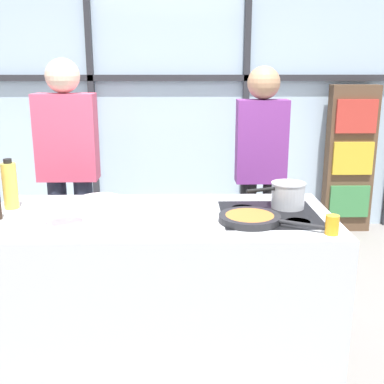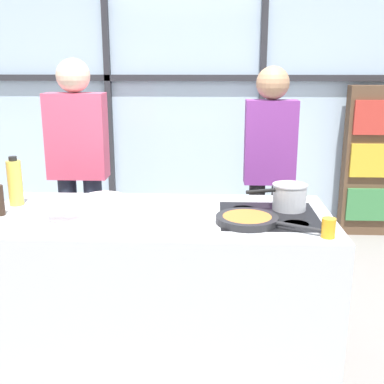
{
  "view_description": "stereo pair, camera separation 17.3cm",
  "coord_description": "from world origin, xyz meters",
  "px_view_note": "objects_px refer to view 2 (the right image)",
  "views": [
    {
      "loc": [
        0.12,
        -2.47,
        1.67
      ],
      "look_at": [
        0.18,
        0.1,
        0.99
      ],
      "focal_mm": 45.0,
      "sensor_mm": 36.0,
      "label": 1
    },
    {
      "loc": [
        0.3,
        -2.47,
        1.67
      ],
      "look_at": [
        0.18,
        0.1,
        0.99
      ],
      "focal_mm": 45.0,
      "sensor_mm": 36.0,
      "label": 2
    }
  ],
  "objects_px": {
    "frying_pan": "(248,219)",
    "oil_bottle": "(15,182)",
    "spectator_far_left": "(78,161)",
    "mixing_bowl": "(62,224)",
    "juice_glass_near": "(329,228)",
    "saucepan": "(289,196)",
    "spectator_center_left": "(269,163)",
    "white_plate": "(103,197)"
  },
  "relations": [
    {
      "from": "saucepan",
      "to": "mixing_bowl",
      "type": "relative_size",
      "value": 1.59
    },
    {
      "from": "frying_pan",
      "to": "oil_bottle",
      "type": "height_order",
      "value": "oil_bottle"
    },
    {
      "from": "mixing_bowl",
      "to": "juice_glass_near",
      "type": "distance_m",
      "value": 1.28
    },
    {
      "from": "spectator_center_left",
      "to": "frying_pan",
      "type": "distance_m",
      "value": 1.12
    },
    {
      "from": "frying_pan",
      "to": "white_plate",
      "type": "relative_size",
      "value": 2.13
    },
    {
      "from": "white_plate",
      "to": "oil_bottle",
      "type": "xyz_separation_m",
      "value": [
        -0.46,
        -0.16,
        0.13
      ]
    },
    {
      "from": "spectator_far_left",
      "to": "mixing_bowl",
      "type": "distance_m",
      "value": 1.27
    },
    {
      "from": "juice_glass_near",
      "to": "white_plate",
      "type": "bearing_deg",
      "value": 152.47
    },
    {
      "from": "saucepan",
      "to": "juice_glass_near",
      "type": "xyz_separation_m",
      "value": [
        0.12,
        -0.44,
        -0.03
      ]
    },
    {
      "from": "spectator_center_left",
      "to": "frying_pan",
      "type": "bearing_deg",
      "value": 78.49
    },
    {
      "from": "spectator_far_left",
      "to": "oil_bottle",
      "type": "relative_size",
      "value": 6.06
    },
    {
      "from": "mixing_bowl",
      "to": "spectator_center_left",
      "type": "bearing_deg",
      "value": 47.39
    },
    {
      "from": "spectator_center_left",
      "to": "oil_bottle",
      "type": "bearing_deg",
      "value": 28.27
    },
    {
      "from": "white_plate",
      "to": "juice_glass_near",
      "type": "bearing_deg",
      "value": -27.53
    },
    {
      "from": "juice_glass_near",
      "to": "mixing_bowl",
      "type": "bearing_deg",
      "value": 177.75
    },
    {
      "from": "spectator_center_left",
      "to": "frying_pan",
      "type": "relative_size",
      "value": 3.15
    },
    {
      "from": "spectator_far_left",
      "to": "spectator_center_left",
      "type": "distance_m",
      "value": 1.4
    },
    {
      "from": "spectator_far_left",
      "to": "juice_glass_near",
      "type": "relative_size",
      "value": 18.25
    },
    {
      "from": "spectator_far_left",
      "to": "saucepan",
      "type": "distance_m",
      "value": 1.65
    },
    {
      "from": "spectator_far_left",
      "to": "saucepan",
      "type": "xyz_separation_m",
      "value": [
        1.42,
        -0.85,
        -0.02
      ]
    },
    {
      "from": "frying_pan",
      "to": "spectator_center_left",
      "type": "bearing_deg",
      "value": 78.49
    },
    {
      "from": "white_plate",
      "to": "juice_glass_near",
      "type": "height_order",
      "value": "juice_glass_near"
    },
    {
      "from": "spectator_center_left",
      "to": "juice_glass_near",
      "type": "relative_size",
      "value": 17.69
    },
    {
      "from": "spectator_far_left",
      "to": "frying_pan",
      "type": "height_order",
      "value": "spectator_far_left"
    },
    {
      "from": "mixing_bowl",
      "to": "spectator_far_left",
      "type": "bearing_deg",
      "value": 101.81
    },
    {
      "from": "frying_pan",
      "to": "oil_bottle",
      "type": "distance_m",
      "value": 1.34
    },
    {
      "from": "frying_pan",
      "to": "mixing_bowl",
      "type": "xyz_separation_m",
      "value": [
        -0.92,
        -0.14,
        0.01
      ]
    },
    {
      "from": "spectator_center_left",
      "to": "juice_glass_near",
      "type": "bearing_deg",
      "value": 95.93
    },
    {
      "from": "spectator_far_left",
      "to": "mixing_bowl",
      "type": "height_order",
      "value": "spectator_far_left"
    },
    {
      "from": "spectator_far_left",
      "to": "frying_pan",
      "type": "bearing_deg",
      "value": 136.97
    },
    {
      "from": "saucepan",
      "to": "white_plate",
      "type": "bearing_deg",
      "value": 170.46
    },
    {
      "from": "juice_glass_near",
      "to": "frying_pan",
      "type": "bearing_deg",
      "value": 151.77
    },
    {
      "from": "spectator_center_left",
      "to": "mixing_bowl",
      "type": "bearing_deg",
      "value": 47.39
    },
    {
      "from": "oil_bottle",
      "to": "juice_glass_near",
      "type": "relative_size",
      "value": 3.01
    },
    {
      "from": "oil_bottle",
      "to": "frying_pan",
      "type": "bearing_deg",
      "value": -11.77
    },
    {
      "from": "frying_pan",
      "to": "mixing_bowl",
      "type": "distance_m",
      "value": 0.93
    },
    {
      "from": "spectator_far_left",
      "to": "mixing_bowl",
      "type": "relative_size",
      "value": 7.91
    },
    {
      "from": "spectator_far_left",
      "to": "saucepan",
      "type": "bearing_deg",
      "value": 149.18
    },
    {
      "from": "saucepan",
      "to": "frying_pan",
      "type": "bearing_deg",
      "value": -133.54
    },
    {
      "from": "spectator_far_left",
      "to": "oil_bottle",
      "type": "xyz_separation_m",
      "value": [
        -0.13,
        -0.83,
        0.04
      ]
    },
    {
      "from": "frying_pan",
      "to": "saucepan",
      "type": "height_order",
      "value": "saucepan"
    },
    {
      "from": "spectator_center_left",
      "to": "white_plate",
      "type": "distance_m",
      "value": 1.26
    }
  ]
}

